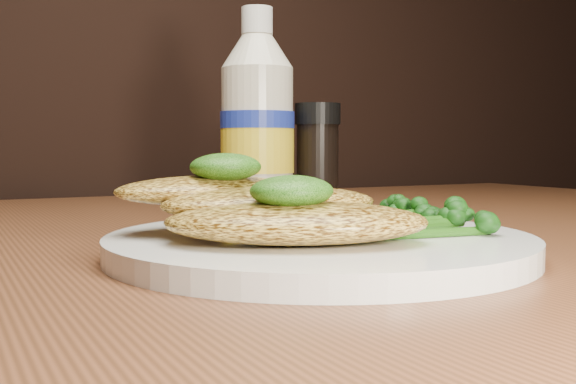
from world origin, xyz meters
TOP-DOWN VIEW (x-y plane):
  - plate at (-0.06, 0.90)m, footprint 0.26×0.26m
  - chicken_front at (-0.09, 0.87)m, footprint 0.17×0.13m
  - chicken_mid at (-0.09, 0.91)m, footprint 0.14×0.08m
  - chicken_back at (-0.12, 0.95)m, footprint 0.12×0.07m
  - pesto_front at (-0.10, 0.87)m, footprint 0.05×0.05m
  - pesto_back at (-0.11, 0.94)m, footprint 0.06×0.05m
  - broccolini_bundle at (-0.02, 0.90)m, footprint 0.15×0.14m
  - mayo_bottle at (-0.00, 1.12)m, footprint 0.09×0.09m
  - pepper_grinder at (0.06, 1.12)m, footprint 0.06×0.06m

SIDE VIEW (x-z plane):
  - plate at x=-0.06m, z-range 0.75..0.76m
  - broccolini_bundle at x=-0.02m, z-range 0.76..0.78m
  - chicken_front at x=-0.09m, z-range 0.76..0.79m
  - chicken_mid at x=-0.09m, z-range 0.77..0.79m
  - chicken_back at x=-0.12m, z-range 0.78..0.80m
  - pesto_front at x=-0.10m, z-range 0.78..0.80m
  - pepper_grinder at x=0.06m, z-range 0.75..0.86m
  - pesto_back at x=-0.11m, z-range 0.80..0.81m
  - mayo_bottle at x=0.00m, z-range 0.75..0.94m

